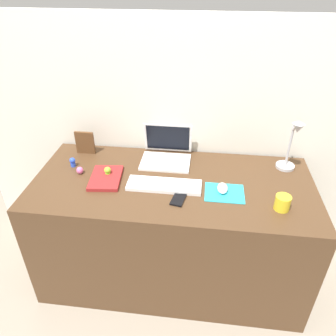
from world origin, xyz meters
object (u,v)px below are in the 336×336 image
toy_figurine_blue (73,162)px  notebook_pad (106,178)px  picture_frame (85,143)px  laptop (167,151)px  mouse (222,188)px  desk_lamp (291,148)px  coffee_mug (282,203)px  keyboard (164,185)px  toy_figurine_pink (80,170)px  cell_phone (179,198)px  toy_figurine_lime (108,171)px

toy_figurine_blue → notebook_pad: bearing=-25.3°
picture_frame → laptop: bearing=-0.7°
mouse → picture_frame: picture_frame is taller
mouse → picture_frame: bearing=160.3°
desk_lamp → coffee_mug: desk_lamp is taller
laptop → keyboard: 0.31m
notebook_pad → toy_figurine_pink: size_ratio=5.57×
laptop → keyboard: size_ratio=0.73×
laptop → cell_phone: laptop is taller
keyboard → toy_figurine_lime: (-0.34, 0.06, 0.02)m
coffee_mug → picture_frame: bearing=160.0°
toy_figurine_lime → toy_figurine_pink: bearing=177.3°
toy_figurine_lime → cell_phone: bearing=-20.7°
laptop → notebook_pad: (-0.32, -0.27, -0.04)m
laptop → desk_lamp: 0.73m
keyboard → cell_phone: bearing=-47.2°
laptop → cell_phone: size_ratio=2.34×
toy_figurine_lime → mouse: bearing=-5.7°
laptop → cell_phone: (0.12, -0.40, -0.05)m
cell_phone → desk_lamp: size_ratio=0.38×
keyboard → desk_lamp: bearing=20.0°
desk_lamp → picture_frame: 1.25m
desk_lamp → picture_frame: (-1.25, 0.05, -0.08)m
keyboard → picture_frame: bearing=150.8°
toy_figurine_pink → picture_frame: bearing=100.4°
picture_frame → cell_phone: bearing=-32.3°
keyboard → mouse: 0.32m
coffee_mug → laptop: bearing=146.8°
mouse → desk_lamp: size_ratio=0.29×
cell_phone → toy_figurine_blue: (-0.67, 0.24, 0.03)m
mouse → toy_figurine_pink: (-0.83, 0.07, 0.00)m
notebook_pad → toy_figurine_lime: 0.04m
keyboard → picture_frame: size_ratio=2.73×
desk_lamp → coffee_mug: bearing=-103.2°
cell_phone → desk_lamp: desk_lamp is taller
cell_phone → coffee_mug: 0.52m
toy_figurine_blue → laptop: bearing=16.2°
keyboard → coffee_mug: size_ratio=5.28×
keyboard → notebook_pad: 0.34m
keyboard → coffee_mug: bearing=-10.6°
keyboard → toy_figurine_lime: 0.34m
keyboard → desk_lamp: size_ratio=1.23×
laptop → mouse: bearing=-41.5°
toy_figurine_lime → toy_figurine_blue: bearing=161.9°
keyboard → coffee_mug: coffee_mug is taller
mouse → picture_frame: size_ratio=0.64×
mouse → coffee_mug: size_ratio=1.24×
picture_frame → coffee_mug: 1.24m
desk_lamp → notebook_pad: bearing=-167.8°
laptop → picture_frame: (-0.53, 0.01, 0.02)m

